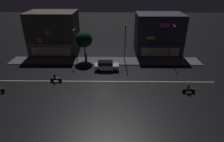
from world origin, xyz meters
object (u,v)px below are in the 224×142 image
at_px(pedestrian_on_sidewalk, 86,57).
at_px(motorcycle_lead, 55,78).
at_px(streetlamp_west, 76,41).
at_px(traffic_cone, 109,65).
at_px(streetlamp_mid, 125,39).
at_px(parked_car_near_kerb, 106,66).
at_px(motorcycle_opposite_lane, 189,89).
at_px(streetlamp_east, 171,40).

distance_m(pedestrian_on_sidewalk, motorcycle_lead, 9.09).
xyz_separation_m(streetlamp_west, traffic_cone, (6.39, -2.78, -3.72)).
bearing_deg(traffic_cone, motorcycle_lead, -143.74).
bearing_deg(streetlamp_mid, parked_car_near_kerb, -130.91).
bearing_deg(streetlamp_west, motorcycle_opposite_lane, -33.34).
bearing_deg(motorcycle_opposite_lane, pedestrian_on_sidewalk, -39.39).
relative_size(streetlamp_west, motorcycle_opposite_lane, 3.40).
bearing_deg(motorcycle_lead, motorcycle_opposite_lane, 168.45).
xyz_separation_m(streetlamp_mid, pedestrian_on_sidewalk, (-7.54, -0.33, -3.61)).
bearing_deg(streetlamp_west, parked_car_near_kerb, -35.37).
bearing_deg(streetlamp_east, streetlamp_west, -179.65).
relative_size(streetlamp_mid, parked_car_near_kerb, 1.76).
xyz_separation_m(pedestrian_on_sidewalk, motorcycle_opposite_lane, (16.14, -11.28, -0.34)).
height_order(motorcycle_lead, motorcycle_opposite_lane, same).
distance_m(streetlamp_mid, traffic_cone, 5.85).
bearing_deg(traffic_cone, streetlamp_east, 13.74).
bearing_deg(streetlamp_mid, streetlamp_west, 178.34).
height_order(parked_car_near_kerb, traffic_cone, parked_car_near_kerb).
bearing_deg(traffic_cone, streetlamp_mid, 39.31).
bearing_deg(motorcycle_opposite_lane, traffic_cone, -42.40).
xyz_separation_m(pedestrian_on_sidewalk, parked_car_near_kerb, (4.09, -3.66, -0.10)).
height_order(streetlamp_mid, parked_car_near_kerb, streetlamp_mid).
xyz_separation_m(streetlamp_east, motorcycle_opposite_lane, (-0.17, -11.99, -3.74)).
xyz_separation_m(streetlamp_west, motorcycle_lead, (-1.88, -8.85, -3.36)).
xyz_separation_m(streetlamp_west, pedestrian_on_sidewalk, (1.91, -0.60, -3.02)).
bearing_deg(traffic_cone, parked_car_near_kerb, -104.75).
distance_m(streetlamp_west, parked_car_near_kerb, 8.00).
distance_m(streetlamp_east, traffic_cone, 12.86).
distance_m(parked_car_near_kerb, motorcycle_lead, 9.13).
height_order(motorcycle_opposite_lane, traffic_cone, motorcycle_opposite_lane).
bearing_deg(pedestrian_on_sidewalk, streetlamp_west, 66.10).
xyz_separation_m(streetlamp_mid, traffic_cone, (-3.07, -2.51, -4.31)).
bearing_deg(pedestrian_on_sidewalk, motorcycle_lead, 148.84).
bearing_deg(streetlamp_mid, traffic_cone, -140.69).
relative_size(streetlamp_mid, traffic_cone, 13.79).
height_order(parked_car_near_kerb, motorcycle_lead, parked_car_near_kerb).
xyz_separation_m(motorcycle_lead, traffic_cone, (8.27, 6.07, -0.36)).
relative_size(streetlamp_west, parked_car_near_kerb, 1.50).
relative_size(motorcycle_lead, motorcycle_opposite_lane, 1.00).
bearing_deg(motorcycle_lead, streetlamp_west, -104.94).
distance_m(pedestrian_on_sidewalk, parked_car_near_kerb, 5.49).
bearing_deg(streetlamp_west, streetlamp_east, 0.35).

